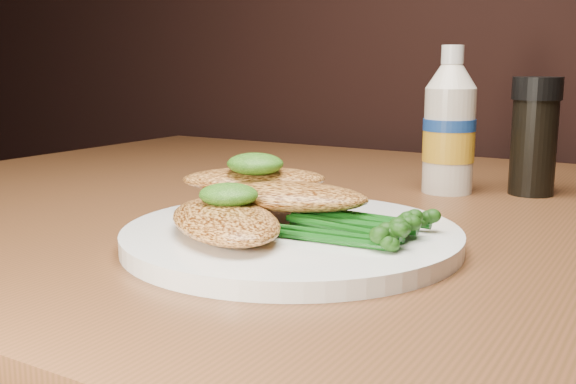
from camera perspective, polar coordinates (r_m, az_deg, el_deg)
The scene contains 9 objects.
plate at distance 0.52m, azimuth 0.31°, elevation -3.76°, with size 0.26×0.26×0.01m, color white.
chicken_front at distance 0.49m, azimuth -5.35°, elevation -2.38°, with size 0.14×0.07×0.02m, color #DE9446.
chicken_mid at distance 0.54m, azimuth -0.52°, elevation -0.28°, with size 0.14×0.07×0.02m, color #DE9446.
chicken_back at distance 0.57m, azimuth -2.86°, elevation 1.10°, with size 0.12×0.06×0.02m, color #DE9446.
pesto_front at distance 0.50m, azimuth -5.04°, elevation -0.22°, with size 0.04×0.04×0.02m, color #0F3307.
pesto_back at distance 0.56m, azimuth -2.79°, elevation 2.38°, with size 0.05×0.04×0.02m, color #0F3307.
broccolini_bundle at distance 0.50m, azimuth 4.87°, elevation -2.39°, with size 0.13×0.10×0.02m, color #104B10, non-canonical shape.
mayo_bottle at distance 0.73m, azimuth 13.49°, elevation 5.93°, with size 0.05×0.05×0.15m, color beige, non-canonical shape.
pepper_grinder at distance 0.75m, azimuth 20.06°, elevation 4.42°, with size 0.05×0.05×0.12m, color black, non-canonical shape.
Camera 1 is at (0.24, 0.46, 0.89)m, focal length 42.12 mm.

